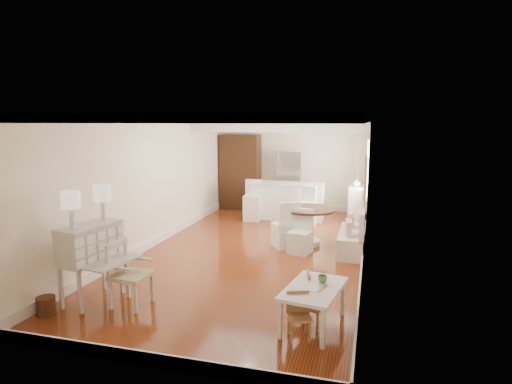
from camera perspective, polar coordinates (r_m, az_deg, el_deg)
The scene contains 20 objects.
room at distance 9.08m, azimuth 0.52°, elevation 4.78°, with size 9.00×9.04×2.82m.
secretary_bureau at distance 7.01m, azimuth -21.09°, elevation -8.80°, with size 0.94×0.96×1.20m, color beige.
gustavian_armchair at distance 6.70m, azimuth -16.34°, elevation -10.49°, with size 0.56×0.56×0.97m, color beige.
wicker_basket at distance 6.96m, azimuth -26.21°, elevation -13.45°, with size 0.26×0.26×0.26m, color #4C2B18.
kids_table at distance 5.95m, azimuth 7.64°, elevation -14.93°, with size 0.67×1.11×0.56m, color white.
kids_chair_a at distance 5.94m, azimuth 7.63°, elevation -14.84°, with size 0.28×0.28×0.58m, color #AF834F.
kids_chair_b at distance 6.27m, azimuth 5.76°, elevation -13.21°, with size 0.30×0.30×0.62m, color #AE744F.
kids_chair_c at distance 5.61m, azimuth 5.77°, elevation -16.18°, with size 0.29×0.29×0.60m, color #B18150.
banquette at distance 9.21m, azimuth 12.66°, elevation -4.81°, with size 0.52×1.60×0.98m, color silver.
dining_table at distance 9.58m, azimuth 7.00°, elevation -4.57°, with size 1.21×1.21×0.82m, color #482417.
slip_chair_near at distance 8.93m, azimuth 5.90°, elevation -5.29°, with size 0.43×0.45×0.91m, color white.
slip_chair_far at distance 9.32m, azimuth 3.94°, elevation -4.25°, with size 0.49×0.51×1.03m, color white.
breakfast_counter at distance 11.95m, azimuth 4.18°, elevation -1.21°, with size 2.05×0.65×1.03m, color white.
bar_stool_left at distance 11.75m, azimuth -0.50°, elevation -1.14°, with size 0.45×0.45×1.12m, color white.
bar_stool_right at distance 11.18m, azimuth 6.61°, elevation -1.97°, with size 0.41×0.41×1.04m, color white.
pantry_cabinet at distance 13.30m, azimuth -2.09°, elevation 2.67°, with size 1.20×0.60×2.30m, color #381E11.
fridge at distance 12.87m, azimuth 5.98°, elevation 1.28°, with size 0.75×0.65×1.80m, color silver.
sideboard at distance 11.88m, azimuth 13.34°, elevation -1.61°, with size 0.46×1.03×0.98m, color silver.
pencil_cup at distance 5.99m, azimuth 8.85°, elevation -11.37°, with size 0.13×0.13×0.10m, color #5D9155.
branch_vase at distance 11.76m, azimuth 13.28°, elevation 1.22°, with size 0.20×0.20×0.21m, color white.
Camera 1 is at (2.34, -8.43, 2.73)m, focal length 30.00 mm.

